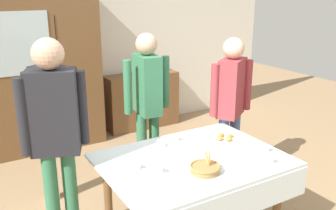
{
  "coord_description": "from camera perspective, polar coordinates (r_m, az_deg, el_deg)",
  "views": [
    {
      "loc": [
        -1.59,
        -2.5,
        2.07
      ],
      "look_at": [
        0.0,
        0.2,
        1.08
      ],
      "focal_mm": 39.77,
      "sensor_mm": 36.0,
      "label": 1
    }
  ],
  "objects": [
    {
      "name": "person_behind_table_right",
      "position": [
        3.74,
        -17.2,
        -0.51
      ],
      "size": [
        0.52,
        0.41,
        1.59
      ],
      "color": "silver",
      "rests_on": "ground"
    },
    {
      "name": "tea_cup_far_left",
      "position": [
        3.1,
        15.29,
        -8.16
      ],
      "size": [
        0.13,
        0.13,
        0.06
      ],
      "color": "white",
      "rests_on": "dining_table"
    },
    {
      "name": "pastry_plate",
      "position": [
        3.47,
        8.7,
        -5.1
      ],
      "size": [
        0.28,
        0.28,
        0.05
      ],
      "color": "white",
      "rests_on": "dining_table"
    },
    {
      "name": "bookshelf_low",
      "position": [
        5.71,
        -4.0,
        0.66
      ],
      "size": [
        1.12,
        0.35,
        0.84
      ],
      "color": "brown",
      "rests_on": "ground"
    },
    {
      "name": "person_near_right_end",
      "position": [
        2.93,
        -16.95,
        -3.25
      ],
      "size": [
        0.52,
        0.32,
        1.74
      ],
      "color": "#33704C",
      "rests_on": "ground"
    },
    {
      "name": "tea_cup_center",
      "position": [
        2.84,
        -1.49,
        -9.99
      ],
      "size": [
        0.13,
        0.13,
        0.06
      ],
      "color": "white",
      "rests_on": "dining_table"
    },
    {
      "name": "dining_table",
      "position": [
        3.11,
        4.12,
        -10.02
      ],
      "size": [
        1.48,
        1.09,
        0.73
      ],
      "color": "brown",
      "rests_on": "ground"
    },
    {
      "name": "tea_cup_near_left",
      "position": [
        3.27,
        -1.03,
        -6.08
      ],
      "size": [
        0.13,
        0.13,
        0.06
      ],
      "color": "white",
      "rests_on": "dining_table"
    },
    {
      "name": "bread_basket",
      "position": [
        2.87,
        5.71,
        -9.6
      ],
      "size": [
        0.24,
        0.24,
        0.16
      ],
      "color": "#9E7542",
      "rests_on": "dining_table"
    },
    {
      "name": "wall_cabinet",
      "position": [
        5.01,
        -21.97,
        4.3
      ],
      "size": [
        2.05,
        0.46,
        2.07
      ],
      "color": "brown",
      "rests_on": "ground"
    },
    {
      "name": "tea_cup_back_edge",
      "position": [
        2.9,
        -5.01,
        -9.43
      ],
      "size": [
        0.13,
        0.13,
        0.06
      ],
      "color": "silver",
      "rests_on": "dining_table"
    },
    {
      "name": "spoon_near_right",
      "position": [
        3.03,
        13.15,
        -9.11
      ],
      "size": [
        0.12,
        0.02,
        0.01
      ],
      "color": "silver",
      "rests_on": "dining_table"
    },
    {
      "name": "tea_cup_far_right",
      "position": [
        3.29,
        14.65,
        -6.57
      ],
      "size": [
        0.13,
        0.13,
        0.06
      ],
      "color": "white",
      "rests_on": "dining_table"
    },
    {
      "name": "back_wall",
      "position": [
        5.43,
        -13.4,
        9.43
      ],
      "size": [
        6.4,
        0.1,
        2.7
      ],
      "primitive_type": "cube",
      "color": "silver",
      "rests_on": "ground"
    },
    {
      "name": "person_behind_table_left",
      "position": [
        3.86,
        -3.19,
        1.45
      ],
      "size": [
        0.52,
        0.38,
        1.65
      ],
      "color": "#33704C",
      "rests_on": "ground"
    },
    {
      "name": "tea_cup_mid_left",
      "position": [
        3.4,
        1.15,
        -5.16
      ],
      "size": [
        0.13,
        0.13,
        0.06
      ],
      "color": "silver",
      "rests_on": "dining_table"
    },
    {
      "name": "spoon_far_right",
      "position": [
        2.99,
        -7.31,
        -9.17
      ],
      "size": [
        0.12,
        0.02,
        0.01
      ],
      "color": "silver",
      "rests_on": "dining_table"
    },
    {
      "name": "spoon_far_left",
      "position": [
        3.07,
        -0.29,
        -8.19
      ],
      "size": [
        0.12,
        0.02,
        0.01
      ],
      "color": "silver",
      "rests_on": "dining_table"
    },
    {
      "name": "book_stack",
      "position": [
        5.59,
        -4.09,
        5.16
      ],
      "size": [
        0.18,
        0.23,
        0.08
      ],
      "color": "#2D5184",
      "rests_on": "bookshelf_low"
    },
    {
      "name": "person_by_cabinet",
      "position": [
        3.9,
        9.63,
        0.96
      ],
      "size": [
        0.52,
        0.36,
        1.61
      ],
      "color": "slate",
      "rests_on": "ground"
    }
  ]
}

